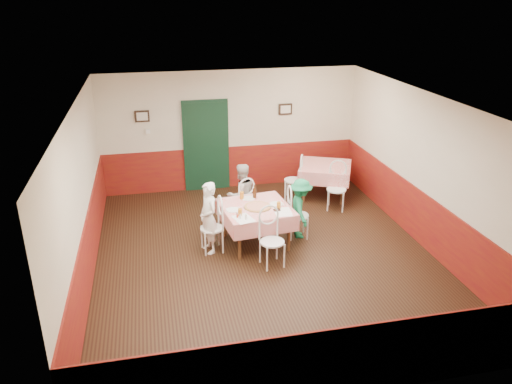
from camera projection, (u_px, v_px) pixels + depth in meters
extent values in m
plane|color=black|center=(264.00, 255.00, 9.04)|extent=(7.00, 7.00, 0.00)
plane|color=white|center=(266.00, 102.00, 7.98)|extent=(7.00, 7.00, 0.00)
cube|color=beige|center=(231.00, 130.00, 11.68)|extent=(6.00, 0.10, 2.80)
cube|color=beige|center=(339.00, 299.00, 5.35)|extent=(6.00, 0.10, 2.80)
cube|color=beige|center=(82.00, 198.00, 7.92)|extent=(0.10, 7.00, 2.80)
cube|color=beige|center=(425.00, 171.00, 9.10)|extent=(0.10, 7.00, 2.80)
cube|color=maroon|center=(232.00, 167.00, 12.01)|extent=(6.00, 0.03, 1.00)
cube|color=maroon|center=(334.00, 364.00, 5.70)|extent=(6.00, 0.03, 1.00)
cube|color=maroon|center=(90.00, 248.00, 8.27)|extent=(0.03, 7.00, 1.00)
cube|color=maroon|center=(418.00, 215.00, 9.44)|extent=(0.03, 7.00, 1.00)
cube|color=black|center=(206.00, 147.00, 11.65)|extent=(0.96, 0.06, 2.10)
cube|color=black|center=(142.00, 116.00, 11.07)|extent=(0.32, 0.03, 0.26)
cube|color=black|center=(285.00, 109.00, 11.72)|extent=(0.32, 0.03, 0.26)
cube|color=white|center=(148.00, 131.00, 11.22)|extent=(0.10, 0.03, 0.10)
cube|color=red|center=(256.00, 225.00, 9.32)|extent=(1.36, 1.36, 0.77)
cube|color=red|center=(325.00, 181.00, 11.48)|extent=(1.48, 1.48, 0.77)
cylinder|color=#B74723|center=(257.00, 207.00, 9.14)|extent=(0.53, 0.53, 0.03)
cylinder|color=white|center=(233.00, 210.00, 9.02)|extent=(0.28, 0.28, 0.01)
cylinder|color=white|center=(276.00, 204.00, 9.27)|extent=(0.28, 0.28, 0.01)
cylinder|color=white|center=(248.00, 198.00, 9.52)|extent=(0.28, 0.28, 0.01)
cylinder|color=#BF7219|center=(240.00, 212.00, 8.79)|extent=(0.08, 0.08, 0.13)
cylinder|color=#BF7219|center=(279.00, 205.00, 9.07)|extent=(0.08, 0.08, 0.13)
cylinder|color=#BF7219|center=(242.00, 196.00, 9.48)|extent=(0.09, 0.09, 0.14)
cylinder|color=#381C0A|center=(255.00, 192.00, 9.50)|extent=(0.07, 0.07, 0.24)
cylinder|color=silver|center=(240.00, 217.00, 8.67)|extent=(0.04, 0.04, 0.09)
cylinder|color=silver|center=(246.00, 217.00, 8.64)|extent=(0.04, 0.04, 0.09)
cylinder|color=#B23319|center=(237.00, 215.00, 8.72)|extent=(0.04, 0.04, 0.09)
cube|color=white|center=(243.00, 219.00, 8.69)|extent=(0.39, 0.46, 0.00)
cube|color=white|center=(283.00, 212.00, 8.96)|extent=(0.33, 0.43, 0.00)
cube|color=black|center=(277.00, 210.00, 9.01)|extent=(0.12, 0.10, 0.02)
imported|color=gray|center=(209.00, 218.00, 8.94)|extent=(0.45, 0.56, 1.34)
imported|color=gray|center=(241.00, 195.00, 10.01)|extent=(0.75, 0.67, 1.29)
imported|color=gray|center=(300.00, 208.00, 9.52)|extent=(0.51, 0.80, 1.18)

